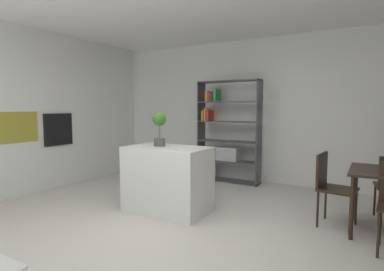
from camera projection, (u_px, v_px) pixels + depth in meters
The scene contains 9 objects.
ground_plane at pixel (171, 234), 3.61m from camera, with size 10.17×10.17×0.00m, color beige.
back_partition at pixel (259, 111), 6.14m from camera, with size 7.38×0.06×2.83m, color white.
tall_cabinet_run_left at pixel (7, 111), 5.17m from camera, with size 0.62×5.65×2.83m, color white.
cabinet_niche_splashback at pixel (0, 128), 4.78m from camera, with size 0.01×1.24×0.51m.
built_in_oven at pixel (58, 129), 5.65m from camera, with size 0.06×0.57×0.58m.
kitchen_island at pixel (167, 179), 4.39m from camera, with size 1.17×0.68×0.92m, color white.
potted_plant_on_island at pixel (159, 126), 4.42m from camera, with size 0.20×0.20×0.48m.
open_bookshelf at pixel (225, 136), 6.17m from camera, with size 1.27×0.32×2.00m.
dining_chair_island_side at pixel (330, 182), 3.86m from camera, with size 0.47×0.48×0.90m.
Camera 1 is at (1.99, -2.87, 1.47)m, focal length 28.80 mm.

